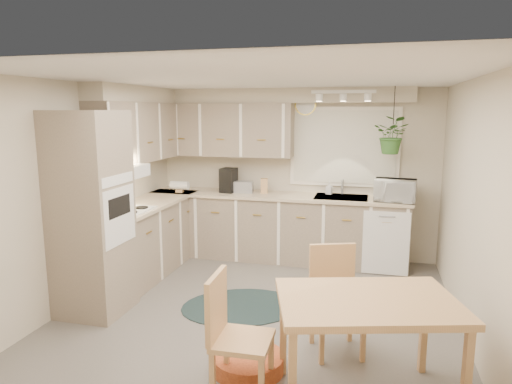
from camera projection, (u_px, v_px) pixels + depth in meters
floor at (259, 313)px, 4.79m from camera, size 4.20×4.20×0.00m
ceiling at (259, 78)px, 4.37m from camera, size 4.20×4.20×0.00m
wall_back at (294, 174)px, 6.59m from camera, size 4.00×0.04×2.40m
wall_front at (169, 271)px, 2.58m from camera, size 4.00×0.04×2.40m
wall_left at (85, 192)px, 5.08m from camera, size 0.04×4.20×2.40m
wall_right at (474, 212)px, 4.09m from camera, size 0.04×4.20×2.40m
base_cab_left at (149, 238)px, 5.97m from camera, size 0.60×1.85×0.90m
base_cab_back at (276, 228)px, 6.48m from camera, size 3.60×0.60×0.90m
counter_left at (148, 203)px, 5.88m from camera, size 0.64×1.89×0.04m
counter_back at (276, 196)px, 6.39m from camera, size 3.64×0.64×0.04m
oven_stack at (91, 214)px, 4.66m from camera, size 0.65×0.65×2.10m
wall_oven_face at (119, 216)px, 4.59m from camera, size 0.02×0.56×0.58m
upper_cab_left at (141, 132)px, 5.88m from camera, size 0.35×2.00×0.75m
upper_cab_back at (224, 130)px, 6.56m from camera, size 2.00×0.35×0.75m
soffit_left at (137, 94)px, 5.80m from camera, size 0.30×2.00×0.20m
soffit_back at (279, 96)px, 6.30m from camera, size 3.60×0.30×0.20m
cooktop at (126, 210)px, 5.33m from camera, size 0.52×0.58×0.02m
range_hood at (122, 172)px, 5.25m from camera, size 0.40×0.60×0.14m
window_blinds at (344, 147)px, 6.32m from camera, size 1.40×0.02×1.00m
window_frame at (344, 147)px, 6.32m from camera, size 1.50×0.02×1.10m
sink at (341, 200)px, 6.18m from camera, size 0.70×0.48×0.10m
dishwasher_front at (386, 243)px, 5.82m from camera, size 0.58×0.02×0.83m
track_light_bar at (343, 92)px, 5.69m from camera, size 0.80×0.04×0.04m
wall_clock at (305, 105)px, 6.35m from camera, size 0.30×0.03×0.30m
dining_table at (365, 350)px, 3.29m from camera, size 1.43×1.14×0.79m
chair_left at (243, 337)px, 3.33m from camera, size 0.45×0.45×0.93m
chair_back at (337, 302)px, 3.94m from camera, size 0.56×0.56×0.93m
braided_rug at (241, 306)px, 4.94m from camera, size 1.56×1.39×0.01m
pet_bed at (249, 363)px, 3.72m from camera, size 0.58×0.58×0.13m
microwave at (395, 188)px, 5.88m from camera, size 0.54×0.34×0.35m
soap_bottle at (329, 192)px, 6.35m from camera, size 0.11×0.19×0.08m
hanging_plant at (392, 139)px, 5.79m from camera, size 0.57×0.60×0.37m
coffee_maker at (229, 180)px, 6.54m from camera, size 0.22×0.26×0.35m
toaster at (244, 187)px, 6.52m from camera, size 0.28×0.18×0.16m
knife_block at (264, 186)px, 6.47m from camera, size 0.11×0.11×0.21m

